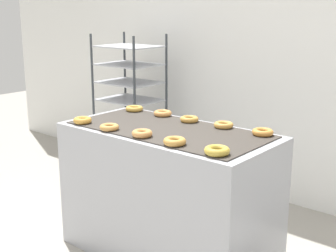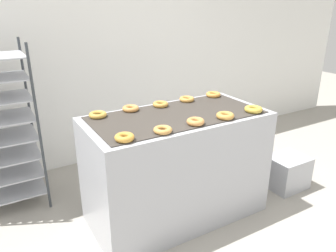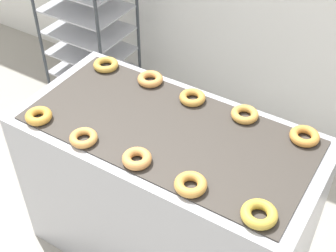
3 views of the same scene
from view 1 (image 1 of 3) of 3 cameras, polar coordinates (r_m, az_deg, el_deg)
wall_back at (r=4.47m, az=12.54°, el=8.62°), size 8.00×0.05×2.80m
fryer_machine at (r=3.46m, az=0.00°, el=-8.23°), size 1.55×0.76×0.98m
baking_rack_cart at (r=4.87m, az=-4.67°, el=2.12°), size 0.62×0.49×1.56m
donut_near_leftmost at (r=3.52m, az=-10.38°, el=0.70°), size 0.14×0.14×0.04m
donut_near_left at (r=3.30m, az=-7.16°, el=-0.13°), size 0.14×0.14×0.04m
donut_near_center at (r=3.11m, az=-3.21°, el=-0.90°), size 0.14×0.14×0.04m
donut_near_right at (r=2.92m, az=0.82°, el=-1.88°), size 0.14×0.14×0.04m
donut_near_rightmost at (r=2.75m, az=5.99°, el=-3.00°), size 0.15×0.15×0.04m
donut_far_leftmost at (r=3.88m, az=-4.14°, el=2.14°), size 0.15×0.15×0.04m
donut_far_left at (r=3.70m, az=-0.65°, el=1.57°), size 0.14×0.14×0.04m
donut_far_center at (r=3.51m, az=2.62°, el=0.84°), size 0.14×0.14×0.04m
donut_far_right at (r=3.36m, az=6.79°, el=0.14°), size 0.14×0.14×0.04m
donut_far_rightmost at (r=3.20m, az=11.47°, el=-0.73°), size 0.14×0.14×0.04m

